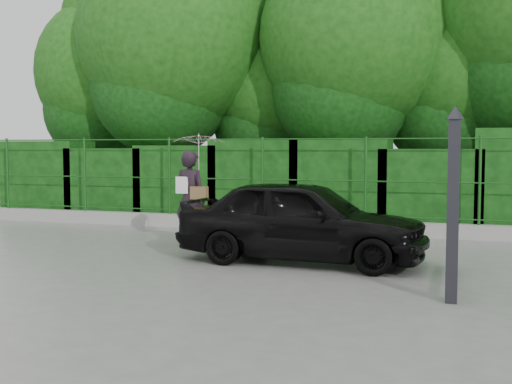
% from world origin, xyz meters
% --- Properties ---
extents(ground, '(80.00, 80.00, 0.00)m').
position_xyz_m(ground, '(0.00, 0.00, 0.00)').
color(ground, gray).
extents(kerb, '(14.00, 0.25, 0.30)m').
position_xyz_m(kerb, '(0.00, 4.50, 0.15)').
color(kerb, '#9E9E99').
rests_on(kerb, ground).
extents(fence, '(14.13, 0.06, 1.80)m').
position_xyz_m(fence, '(0.22, 4.50, 1.20)').
color(fence, '#164B16').
rests_on(fence, kerb).
extents(hedge, '(14.20, 1.20, 2.27)m').
position_xyz_m(hedge, '(0.12, 5.50, 1.01)').
color(hedge, black).
rests_on(hedge, ground).
extents(trees, '(17.10, 6.15, 8.08)m').
position_xyz_m(trees, '(1.14, 7.74, 4.62)').
color(trees, black).
rests_on(trees, ground).
extents(gate, '(0.22, 2.33, 2.36)m').
position_xyz_m(gate, '(4.60, -0.72, 1.19)').
color(gate, '#25252B').
rests_on(gate, ground).
extents(woman, '(0.99, 0.99, 2.14)m').
position_xyz_m(woman, '(-0.17, 2.06, 1.40)').
color(woman, black).
rests_on(woman, ground).
extents(car, '(4.11, 1.83, 1.37)m').
position_xyz_m(car, '(2.22, 0.91, 0.69)').
color(car, black).
rests_on(car, ground).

